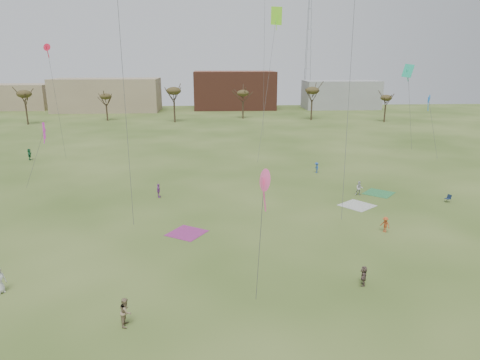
{
  "coord_description": "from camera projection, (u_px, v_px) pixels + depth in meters",
  "views": [
    {
      "loc": [
        -2.21,
        -22.85,
        15.26
      ],
      "look_at": [
        0.0,
        12.0,
        5.5
      ],
      "focal_mm": 32.0,
      "sensor_mm": 36.0,
      "label": 1
    }
  ],
  "objects": [
    {
      "name": "ground",
      "position": [
        252.0,
        319.0,
        26.21
      ],
      "size": [
        260.0,
        260.0,
        0.0
      ],
      "primitive_type": "plane",
      "color": "#314A17",
      "rests_on": "ground"
    },
    {
      "name": "spectator_fore_b",
      "position": [
        126.0,
        312.0,
        25.37
      ],
      "size": [
        0.68,
        0.87,
        1.79
      ],
      "primitive_type": "imported",
      "rotation": [
        0.0,
        0.0,
        1.56
      ],
      "color": "#90795B",
      "rests_on": "ground"
    },
    {
      "name": "spectator_fore_c",
      "position": [
        364.0,
        276.0,
        29.96
      ],
      "size": [
        0.83,
        1.41,
        1.44
      ],
      "primitive_type": "imported",
      "rotation": [
        0.0,
        0.0,
        4.39
      ],
      "color": "brown",
      "rests_on": "ground"
    },
    {
      "name": "flyer_mid_b",
      "position": [
        385.0,
        224.0,
        39.29
      ],
      "size": [
        0.99,
        1.09,
        1.47
      ],
      "primitive_type": "imported",
      "rotation": [
        0.0,
        0.0,
        5.31
      ],
      "color": "#B44921",
      "rests_on": "ground"
    },
    {
      "name": "spectator_mid_d",
      "position": [
        159.0,
        191.0,
        49.24
      ],
      "size": [
        0.46,
        0.99,
        1.64
      ],
      "primitive_type": "imported",
      "rotation": [
        0.0,
        0.0,
        1.64
      ],
      "color": "purple",
      "rests_on": "ground"
    },
    {
      "name": "spectator_mid_e",
      "position": [
        359.0,
        188.0,
        50.04
      ],
      "size": [
        0.93,
        0.78,
        1.69
      ],
      "primitive_type": "imported",
      "rotation": [
        0.0,
        0.0,
        6.1
      ],
      "color": "#BABABA",
      "rests_on": "ground"
    },
    {
      "name": "flyer_far_a",
      "position": [
        29.0,
        154.0,
        67.97
      ],
      "size": [
        0.89,
        1.75,
        1.8
      ],
      "primitive_type": "imported",
      "rotation": [
        0.0,
        0.0,
        1.8
      ],
      "color": "#236B42",
      "rests_on": "ground"
    },
    {
      "name": "flyer_far_c",
      "position": [
        317.0,
        168.0,
        60.2
      ],
      "size": [
        0.66,
        1.02,
        1.49
      ],
      "primitive_type": "imported",
      "rotation": [
        0.0,
        0.0,
        4.82
      ],
      "color": "#214B9B",
      "rests_on": "ground"
    },
    {
      "name": "blanket_cream",
      "position": [
        357.0,
        206.0,
        46.68
      ],
      "size": [
        4.38,
        4.38,
        0.03
      ],
      "primitive_type": "cube",
      "rotation": [
        0.0,
        0.0,
        0.67
      ],
      "color": "beige",
      "rests_on": "ground"
    },
    {
      "name": "blanket_plum",
      "position": [
        187.0,
        233.0,
        39.22
      ],
      "size": [
        4.12,
        4.12,
        0.03
      ],
      "primitive_type": "cube",
      "rotation": [
        0.0,
        0.0,
        2.57
      ],
      "color": "#932D74",
      "rests_on": "ground"
    },
    {
      "name": "blanket_olive",
      "position": [
        379.0,
        193.0,
        51.01
      ],
      "size": [
        4.29,
        4.29,
        0.03
      ],
      "primitive_type": "cube",
      "rotation": [
        0.0,
        0.0,
        2.42
      ],
      "color": "#2E8044",
      "rests_on": "ground"
    },
    {
      "name": "camp_chair_right",
      "position": [
        448.0,
        200.0,
        47.73
      ],
      "size": [
        0.7,
        0.68,
        0.87
      ],
      "rotation": [
        0.0,
        0.0,
        5.13
      ],
      "color": "#15223A",
      "rests_on": "ground"
    },
    {
      "name": "kites_aloft",
      "position": [
        225.0,
        5.0,
        48.64
      ],
      "size": [
        57.68,
        62.65,
        27.84
      ],
      "color": "red",
      "rests_on": "ground"
    },
    {
      "name": "tree_line",
      "position": [
        210.0,
        97.0,
        100.17
      ],
      "size": [
        117.44,
        49.32,
        8.91
      ],
      "color": "#3A2B1E",
      "rests_on": "ground"
    },
    {
      "name": "building_tan",
      "position": [
        107.0,
        95.0,
        133.26
      ],
      "size": [
        32.0,
        14.0,
        10.0
      ],
      "primitive_type": "cube",
      "color": "#937F60",
      "rests_on": "ground"
    },
    {
      "name": "building_brick",
      "position": [
        234.0,
        90.0,
        140.24
      ],
      "size": [
        26.0,
        16.0,
        12.0
      ],
      "primitive_type": "cube",
      "color": "brown",
      "rests_on": "ground"
    },
    {
      "name": "building_grey",
      "position": [
        341.0,
        95.0,
        140.85
      ],
      "size": [
        24.0,
        12.0,
        9.0
      ],
      "primitive_type": "cube",
      "color": "gray",
      "rests_on": "ground"
    },
    {
      "name": "building_tan_west",
      "position": [
        19.0,
        97.0,
        138.43
      ],
      "size": [
        20.0,
        12.0,
        8.0
      ],
      "primitive_type": "cube",
      "color": "#937F60",
      "rests_on": "ground"
    },
    {
      "name": "radio_tower",
      "position": [
        308.0,
        49.0,
        143.01
      ],
      "size": [
        1.51,
        1.72,
        41.0
      ],
      "color": "#9EA3A8",
      "rests_on": "ground"
    }
  ]
}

